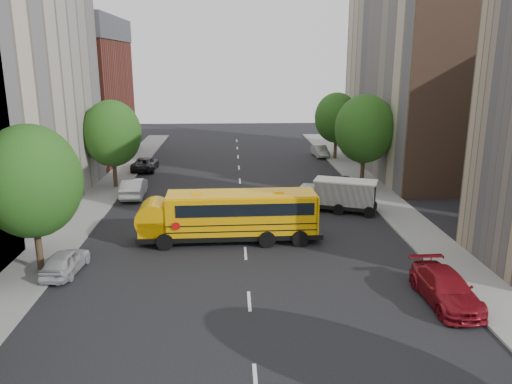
{
  "coord_description": "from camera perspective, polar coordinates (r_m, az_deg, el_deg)",
  "views": [
    {
      "loc": [
        -0.74,
        -29.28,
        10.97
      ],
      "look_at": [
        0.82,
        2.0,
        2.65
      ],
      "focal_mm": 35.0,
      "sensor_mm": 36.0,
      "label": 1
    }
  ],
  "objects": [
    {
      "name": "ground",
      "position": [
        31.27,
        -1.32,
        -5.66
      ],
      "size": [
        120.0,
        120.0,
        0.0
      ],
      "primitive_type": "plane",
      "color": "black",
      "rests_on": "ground"
    },
    {
      "name": "sidewalk_left",
      "position": [
        37.55,
        -19.39,
        -2.88
      ],
      "size": [
        3.0,
        80.0,
        0.12
      ],
      "primitive_type": "cube",
      "color": "slate",
      "rests_on": "ground"
    },
    {
      "name": "sidewalk_right",
      "position": [
        38.0,
        16.09,
        -2.41
      ],
      "size": [
        3.0,
        80.0,
        0.12
      ],
      "primitive_type": "cube",
      "color": "slate",
      "rests_on": "ground"
    },
    {
      "name": "lane_markings",
      "position": [
        40.79,
        -1.7,
        -0.72
      ],
      "size": [
        0.15,
        64.0,
        0.01
      ],
      "primitive_type": "cube",
      "color": "silver",
      "rests_on": "ground"
    },
    {
      "name": "building_left_redbrick",
      "position": [
        59.99,
        -19.86,
        9.74
      ],
      "size": [
        10.0,
        15.0,
        13.0
      ],
      "primitive_type": "cube",
      "color": "maroon",
      "rests_on": "ground"
    },
    {
      "name": "building_right_far",
      "position": [
        52.76,
        18.38,
        12.0
      ],
      "size": [
        10.0,
        22.0,
        18.0
      ],
      "primitive_type": "cube",
      "color": "#B8AA8F",
      "rests_on": "ground"
    },
    {
      "name": "building_right_sidewall",
      "position": [
        42.66,
        23.67,
        11.02
      ],
      "size": [
        10.1,
        0.3,
        18.0
      ],
      "primitive_type": "cube",
      "color": "brown",
      "rests_on": "ground"
    },
    {
      "name": "street_tree_1",
      "position": [
        27.94,
        -24.32,
        1.1
      ],
      "size": [
        5.12,
        5.12,
        7.9
      ],
      "color": "#38281C",
      "rests_on": "ground"
    },
    {
      "name": "street_tree_2",
      "position": [
        44.9,
        -16.13,
        6.44
      ],
      "size": [
        4.99,
        4.99,
        7.71
      ],
      "color": "#38281C",
      "rests_on": "ground"
    },
    {
      "name": "street_tree_4",
      "position": [
        45.23,
        12.32,
        7.05
      ],
      "size": [
        5.25,
        5.25,
        8.1
      ],
      "color": "#38281C",
      "rests_on": "ground"
    },
    {
      "name": "street_tree_5",
      "position": [
        56.86,
        9.19,
        8.36
      ],
      "size": [
        4.86,
        4.86,
        7.51
      ],
      "color": "#38281C",
      "rests_on": "ground"
    },
    {
      "name": "school_bus",
      "position": [
        30.79,
        -3.2,
        -2.51
      ],
      "size": [
        11.36,
        3.03,
        3.19
      ],
      "rotation": [
        0.0,
        0.0,
        0.02
      ],
      "color": "black",
      "rests_on": "ground"
    },
    {
      "name": "safari_truck",
      "position": [
        37.56,
        9.47,
        -0.29
      ],
      "size": [
        5.94,
        3.79,
        2.41
      ],
      "rotation": [
        0.0,
        0.0,
        -0.36
      ],
      "color": "black",
      "rests_on": "ground"
    },
    {
      "name": "parked_car_0",
      "position": [
        28.42,
        -20.98,
        -7.44
      ],
      "size": [
        1.89,
        3.98,
        1.31
      ],
      "primitive_type": "imported",
      "rotation": [
        0.0,
        0.0,
        3.05
      ],
      "color": "#B3B4BA",
      "rests_on": "ground"
    },
    {
      "name": "parked_car_1",
      "position": [
        42.18,
        -13.78,
        0.48
      ],
      "size": [
        1.85,
        4.88,
        1.59
      ],
      "primitive_type": "imported",
      "rotation": [
        0.0,
        0.0,
        3.18
      ],
      "color": "silver",
      "rests_on": "ground"
    },
    {
      "name": "parked_car_2",
      "position": [
        52.36,
        -12.55,
        3.19
      ],
      "size": [
        2.31,
        4.93,
        1.37
      ],
      "primitive_type": "imported",
      "rotation": [
        0.0,
        0.0,
        3.13
      ],
      "color": "black",
      "rests_on": "ground"
    },
    {
      "name": "parked_car_3",
      "position": [
        25.11,
        20.86,
        -10.22
      ],
      "size": [
        2.18,
        5.1,
        1.46
      ],
      "primitive_type": "imported",
      "rotation": [
        0.0,
        0.0,
        0.03
      ],
      "color": "maroon",
      "rests_on": "ground"
    },
    {
      "name": "parked_car_4",
      "position": [
        42.6,
        10.18,
        0.74
      ],
      "size": [
        1.99,
        4.41,
        1.47
      ],
      "primitive_type": "imported",
      "rotation": [
        0.0,
        0.0,
        0.06
      ],
      "color": "#353B5D",
      "rests_on": "ground"
    },
    {
      "name": "parked_car_5",
      "position": [
        58.92,
        7.33,
        4.68
      ],
      "size": [
        1.69,
        4.13,
        1.33
      ],
      "primitive_type": "imported",
      "rotation": [
        0.0,
        0.0,
        0.07
      ],
      "color": "#9B9B96",
      "rests_on": "ground"
    }
  ]
}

